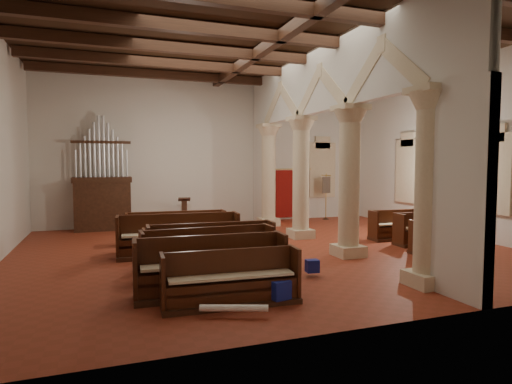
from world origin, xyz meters
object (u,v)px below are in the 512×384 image
at_px(pipe_organ, 102,194).
at_px(nave_pew_0, 231,287).
at_px(aisle_pew_0, 438,242).
at_px(lectern, 184,214).
at_px(processional_banner, 326,203).

relative_size(pipe_organ, nave_pew_0, 1.75).
height_order(nave_pew_0, aisle_pew_0, nave_pew_0).
xyz_separation_m(lectern, processional_banner, (6.32, -0.13, 0.27)).
bearing_deg(aisle_pew_0, processional_banner, 85.45).
height_order(lectern, processional_banner, processional_banner).
distance_m(lectern, aisle_pew_0, 9.50).
xyz_separation_m(processional_banner, aisle_pew_0, (-0.50, -7.38, -0.43)).
height_order(processional_banner, aisle_pew_0, processional_banner).
bearing_deg(nave_pew_0, processional_banner, 56.28).
xyz_separation_m(lectern, aisle_pew_0, (5.82, -7.51, -0.16)).
height_order(processional_banner, nave_pew_0, processional_banner).
bearing_deg(pipe_organ, aisle_pew_0, -40.25).
height_order(pipe_organ, lectern, pipe_organ).
relative_size(processional_banner, aisle_pew_0, 1.25).
relative_size(lectern, aisle_pew_0, 0.71).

